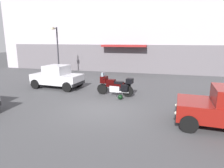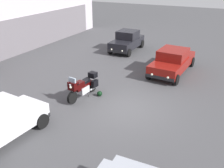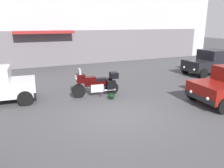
{
  "view_description": "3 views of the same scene",
  "coord_description": "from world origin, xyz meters",
  "px_view_note": "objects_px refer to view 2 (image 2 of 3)",
  "views": [
    {
      "loc": [
        2.82,
        -8.48,
        3.22
      ],
      "look_at": [
        0.37,
        0.63,
        1.12
      ],
      "focal_mm": 31.39,
      "sensor_mm": 36.0,
      "label": 1
    },
    {
      "loc": [
        -9.64,
        -4.1,
        6.02
      ],
      "look_at": [
        0.15,
        0.82,
        1.05
      ],
      "focal_mm": 39.84,
      "sensor_mm": 36.0,
      "label": 2
    },
    {
      "loc": [
        -3.29,
        -7.0,
        3.36
      ],
      "look_at": [
        0.12,
        0.73,
        1.02
      ],
      "focal_mm": 35.48,
      "sensor_mm": 36.0,
      "label": 3
    }
  ],
  "objects_px": {
    "car_sedan_far": "(173,61)",
    "car_compact_side": "(3,121)",
    "helmet": "(100,94)",
    "motorcycle": "(83,86)",
    "car_hatchback_near": "(127,41)"
  },
  "relations": [
    {
      "from": "car_sedan_far",
      "to": "car_compact_side",
      "type": "height_order",
      "value": "same"
    },
    {
      "from": "helmet",
      "to": "car_compact_side",
      "type": "height_order",
      "value": "car_compact_side"
    },
    {
      "from": "car_compact_side",
      "to": "car_sedan_far",
      "type": "bearing_deg",
      "value": 162.15
    },
    {
      "from": "motorcycle",
      "to": "car_sedan_far",
      "type": "distance_m",
      "value": 6.42
    },
    {
      "from": "car_hatchback_near",
      "to": "car_sedan_far",
      "type": "xyz_separation_m",
      "value": [
        -3.23,
        -4.58,
        -0.03
      ]
    },
    {
      "from": "car_hatchback_near",
      "to": "car_compact_side",
      "type": "bearing_deg",
      "value": 2.14
    },
    {
      "from": "helmet",
      "to": "car_hatchback_near",
      "type": "bearing_deg",
      "value": 13.82
    },
    {
      "from": "helmet",
      "to": "car_sedan_far",
      "type": "relative_size",
      "value": 0.06
    },
    {
      "from": "motorcycle",
      "to": "car_sedan_far",
      "type": "bearing_deg",
      "value": 155.58
    },
    {
      "from": "motorcycle",
      "to": "car_compact_side",
      "type": "height_order",
      "value": "car_compact_side"
    },
    {
      "from": "car_hatchback_near",
      "to": "car_compact_side",
      "type": "relative_size",
      "value": 1.09
    },
    {
      "from": "motorcycle",
      "to": "car_compact_side",
      "type": "relative_size",
      "value": 0.63
    },
    {
      "from": "car_hatchback_near",
      "to": "car_compact_side",
      "type": "distance_m",
      "value": 13.13
    },
    {
      "from": "car_compact_side",
      "to": "helmet",
      "type": "bearing_deg",
      "value": 166.63
    },
    {
      "from": "helmet",
      "to": "motorcycle",
      "type": "bearing_deg",
      "value": 122.25
    }
  ]
}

